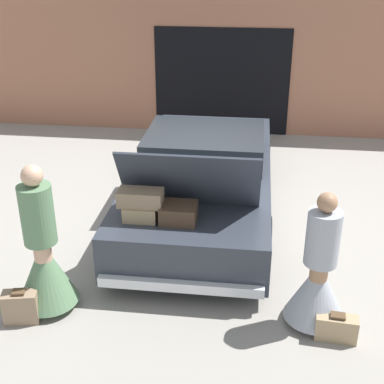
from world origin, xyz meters
name	(u,v)px	position (x,y,z in m)	size (l,w,h in m)	color
ground_plane	(202,211)	(0.00, 0.00, 0.00)	(40.00, 40.00, 0.00)	gray
garage_wall_back	(222,67)	(0.00, 3.80, 1.39)	(12.00, 0.14, 2.80)	#9E664C
car	(202,178)	(0.00, 0.00, 0.56)	(2.03, 4.74, 1.64)	#2D333D
person_left	(44,260)	(-1.49, -2.53, 0.62)	(0.68, 0.68, 1.75)	tan
person_right	(318,279)	(1.49, -2.44, 0.55)	(0.67, 0.67, 1.57)	#997051
suitcase_beside_left_person	(21,307)	(-1.69, -2.83, 0.19)	(0.41, 0.27, 0.40)	#8C7259
suitcase_beside_right_person	(336,328)	(1.70, -2.70, 0.14)	(0.45, 0.22, 0.31)	#9E8460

